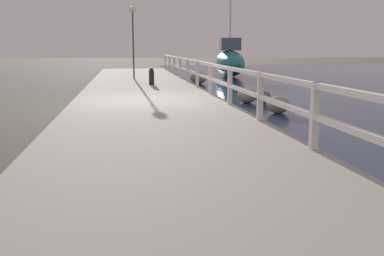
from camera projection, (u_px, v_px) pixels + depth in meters
name	position (u px, v px, depth m)	size (l,w,h in m)	color
ground_plane	(149.00, 110.00, 11.98)	(120.00, 120.00, 0.00)	#4C473D
dock_walkway	(149.00, 105.00, 11.95)	(4.00, 36.00, 0.28)	#9E998E
railing	(219.00, 76.00, 12.10)	(0.10, 32.50, 0.91)	white
boulder_water_edge	(199.00, 78.00, 20.38)	(0.75, 0.67, 0.56)	gray
boulder_near_dock	(262.00, 96.00, 13.53)	(0.50, 0.45, 0.38)	#666056
boulder_far_strip	(278.00, 105.00, 11.31)	(0.59, 0.53, 0.44)	gray
boulder_downstream	(247.00, 96.00, 13.43)	(0.60, 0.54, 0.45)	gray
mooring_bollard	(152.00, 76.00, 16.63)	(0.19, 0.19, 0.62)	black
dock_lamp	(133.00, 23.00, 19.49)	(0.29, 0.29, 3.13)	#514C47
sailboat_teal	(230.00, 62.00, 25.77)	(2.32, 6.08, 6.97)	#1E707A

